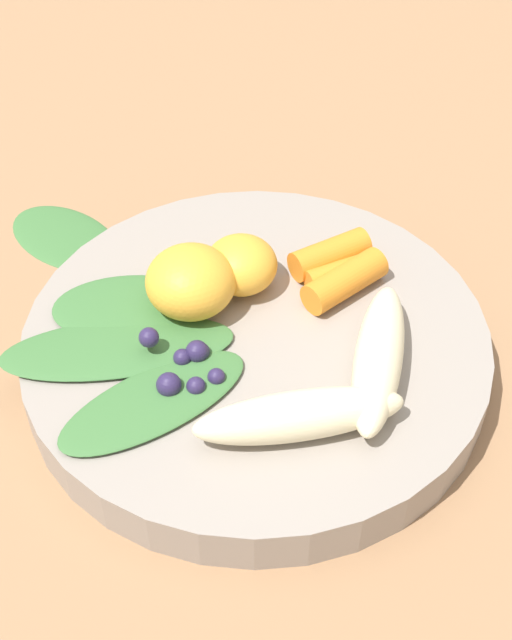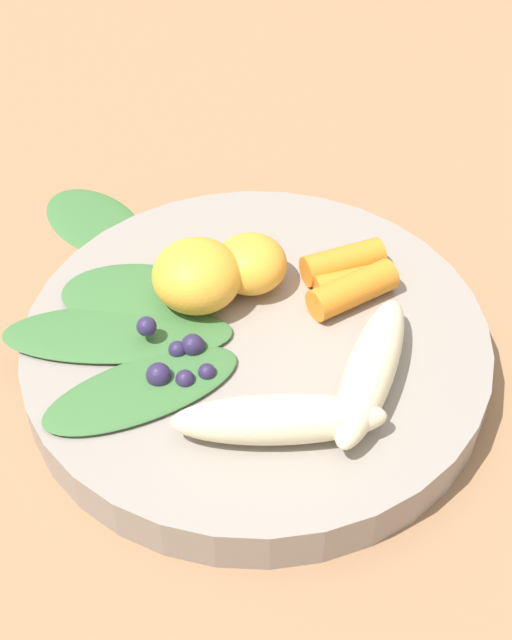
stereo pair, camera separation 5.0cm
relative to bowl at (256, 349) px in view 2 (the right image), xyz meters
The scene contains 14 objects.
ground_plane 0.01m from the bowl, ahead, with size 2.40×2.40×0.00m, color #99704C.
bowl is the anchor object (origin of this frame).
banana_peeled_left 0.08m from the bowl, 70.29° to the right, with size 0.11×0.03×0.03m, color beige.
banana_peeled_right 0.08m from the bowl, 117.62° to the right, with size 0.11×0.03×0.03m, color beige.
orange_segment_near 0.06m from the bowl, 105.79° to the left, with size 0.05×0.05×0.04m, color #F4A833.
orange_segment_far 0.05m from the bowl, 57.97° to the left, with size 0.04×0.04×0.03m, color #F4A833.
carrot_front 0.07m from the bowl, 12.63° to the right, with size 0.02×0.02×0.06m, color orange.
carrot_mid_left 0.07m from the bowl, ahead, with size 0.02×0.02×0.05m, color orange.
carrot_mid_right 0.08m from the bowl, ahead, with size 0.02×0.02×0.05m, color orange.
blueberry_pile 0.06m from the bowl, behind, with size 0.04×0.05×0.02m.
kale_leaf_left 0.08m from the bowl, 121.88° to the left, with size 0.10×0.06×0.01m, color #3D7038.
kale_leaf_right 0.08m from the bowl, 146.01° to the left, with size 0.13×0.05×0.01m, color #3D7038.
kale_leaf_rear 0.08m from the bowl, behind, with size 0.11×0.05×0.01m, color #3D7038.
kale_leaf_stray 0.18m from the bowl, 93.51° to the left, with size 0.09×0.06×0.01m, color #3D7038.
Camera 2 is at (-0.21, -0.29, 0.40)m, focal length 48.85 mm.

